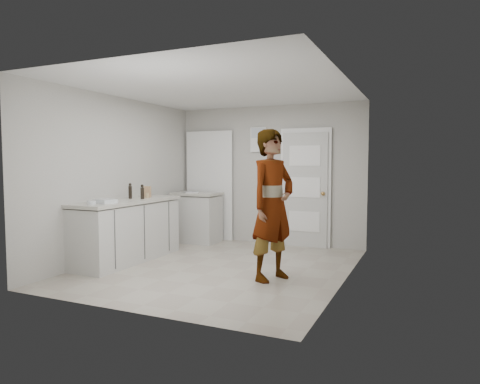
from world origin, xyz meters
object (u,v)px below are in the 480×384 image
at_px(baking_dish, 105,201).
at_px(egg_bowl, 92,202).
at_px(oil_cruet_a, 142,192).
at_px(oil_cruet_b, 130,191).
at_px(person, 272,205).
at_px(cake_mix_box, 147,192).
at_px(spice_jar, 147,196).

xyz_separation_m(baking_dish, egg_bowl, (-0.05, -0.20, -0.00)).
bearing_deg(oil_cruet_a, oil_cruet_b, -174.76).
distance_m(person, egg_bowl, 2.43).
relative_size(person, baking_dish, 5.53).
bearing_deg(person, cake_mix_box, 99.52).
height_order(oil_cruet_a, oil_cruet_b, oil_cruet_b).
bearing_deg(oil_cruet_b, egg_bowl, -85.03).
height_order(person, cake_mix_box, person).
distance_m(cake_mix_box, oil_cruet_b, 0.32).
bearing_deg(egg_bowl, person, 15.40).
height_order(oil_cruet_a, egg_bowl, oil_cruet_a).
bearing_deg(baking_dish, oil_cruet_a, 83.87).
xyz_separation_m(person, egg_bowl, (-2.34, -0.65, -0.00)).
bearing_deg(egg_bowl, baking_dish, 74.98).
distance_m(oil_cruet_a, oil_cruet_b, 0.21).
bearing_deg(egg_bowl, cake_mix_box, 89.04).
bearing_deg(oil_cruet_b, cake_mix_box, 71.77).
xyz_separation_m(person, spice_jar, (-2.25, 0.45, 0.01)).
distance_m(cake_mix_box, baking_dish, 1.02).
bearing_deg(egg_bowl, spice_jar, 84.90).
bearing_deg(person, baking_dish, 124.43).
distance_m(oil_cruet_a, baking_dish, 0.75).
relative_size(person, spice_jar, 23.96).
bearing_deg(spice_jar, cake_mix_box, 122.86).
xyz_separation_m(cake_mix_box, spice_jar, (0.08, -0.12, -0.05)).
distance_m(baking_dish, egg_bowl, 0.21).
distance_m(person, oil_cruet_b, 2.44).
bearing_deg(cake_mix_box, oil_cruet_b, -126.02).
height_order(baking_dish, egg_bowl, baking_dish).
height_order(spice_jar, oil_cruet_a, oil_cruet_a).
relative_size(spice_jar, baking_dish, 0.23).
height_order(cake_mix_box, oil_cruet_a, oil_cruet_a).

